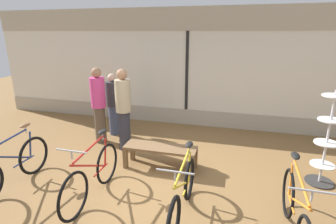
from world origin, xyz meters
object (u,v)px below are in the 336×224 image
bicycle_far_right (295,213)px  customer_by_window (99,104)px  accessory_rack (326,147)px  bicycle_left (93,175)px  bicycle_far_left (12,167)px  display_bench (160,150)px  customer_near_rack (113,102)px  customer_mid_floor (124,108)px  bicycle_right (183,195)px

bicycle_far_right → customer_by_window: customer_by_window is taller
accessory_rack → bicycle_left: bearing=-158.5°
bicycle_far_left → bicycle_far_right: size_ratio=1.00×
bicycle_far_right → display_bench: (-2.17, 1.34, -0.03)m
accessory_rack → customer_by_window: size_ratio=0.94×
bicycle_far_right → customer_near_rack: 4.76m
bicycle_left → customer_mid_floor: 1.94m
bicycle_right → accessory_rack: (2.16, 1.54, 0.32)m
bicycle_right → display_bench: 1.49m
customer_near_rack → bicycle_left: bearing=-70.7°
bicycle_left → bicycle_right: bearing=-3.9°
bicycle_right → bicycle_far_left: bearing=180.0°
bicycle_far_right → customer_mid_floor: customer_mid_floor is taller
customer_near_rack → customer_mid_floor: size_ratio=0.87×
customer_near_rack → display_bench: bearing=-40.4°
bicycle_right → customer_by_window: (-2.48, 2.15, 0.58)m
customer_near_rack → customer_by_window: bearing=-98.0°
customer_by_window → customer_mid_floor: 0.76m
customer_near_rack → accessory_rack: bearing=-14.7°
bicycle_left → customer_mid_floor: bearing=98.5°
customer_by_window → display_bench: bearing=-25.8°
customer_near_rack → customer_by_window: size_ratio=0.88×
bicycle_left → customer_by_window: bearing=116.1°
bicycle_far_right → accessory_rack: (0.71, 1.57, 0.30)m
bicycle_far_left → customer_near_rack: bearing=78.5°
display_bench → bicycle_far_left: bearing=-149.7°
customer_mid_floor → display_bench: bearing=-31.6°
bicycle_far_right → customer_mid_floor: bearing=148.4°
accessory_rack → customer_mid_floor: 3.94m
bicycle_right → customer_by_window: 3.34m
bicycle_right → bicycle_far_right: bicycle_far_right is taller
customer_near_rack → customer_mid_floor: customer_mid_floor is taller
bicycle_right → customer_near_rack: size_ratio=1.07×
bicycle_far_left → customer_near_rack: customer_near_rack is taller
display_bench → customer_mid_floor: (-1.03, 0.63, 0.60)m
bicycle_left → bicycle_far_right: size_ratio=0.97×
bicycle_left → display_bench: (0.75, 1.20, -0.03)m
display_bench → customer_mid_floor: size_ratio=0.77×
bicycle_far_right → customer_mid_floor: size_ratio=0.96×
accessory_rack → customer_by_window: bearing=172.4°
bicycle_left → customer_mid_floor: customer_mid_floor is taller
display_bench → customer_mid_floor: customer_mid_floor is taller
bicycle_far_left → customer_by_window: size_ratio=0.97×
bicycle_far_left → accessory_rack: accessory_rack is taller
bicycle_far_left → customer_mid_floor: customer_mid_floor is taller
bicycle_far_left → accessory_rack: 5.35m
bicycle_far_left → customer_near_rack: 2.83m
bicycle_far_right → display_bench: size_ratio=1.25×
bicycle_far_left → customer_by_window: customer_by_window is taller
bicycle_far_left → bicycle_left: 1.48m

